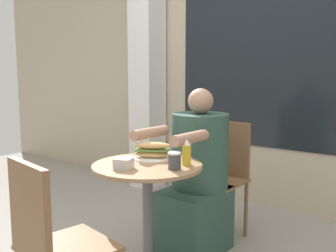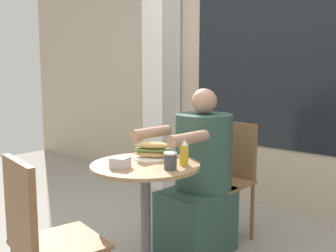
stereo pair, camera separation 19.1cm
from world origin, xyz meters
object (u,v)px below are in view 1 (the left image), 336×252
object	(u,v)px
diner_chair	(223,168)
drink_cup	(175,161)
cafe_table	(148,198)
sandwich_on_plate	(152,151)
empty_chair_across	(49,237)
seated_diner	(197,183)
condiment_bottle	(186,152)

from	to	relation	value
diner_chair	drink_cup	xyz separation A→B (m)	(0.19, -0.87, 0.25)
cafe_table	sandwich_on_plate	world-z (taller)	sandwich_on_plate
cafe_table	empty_chair_across	bearing A→B (deg)	-89.81
seated_diner	empty_chair_across	world-z (taller)	seated_diner
diner_chair	empty_chair_across	world-z (taller)	same
cafe_table	sandwich_on_plate	size ratio (longest dim) A/B	3.09
diner_chair	sandwich_on_plate	bearing A→B (deg)	85.44
empty_chair_across	seated_diner	bearing A→B (deg)	99.93
seated_diner	empty_chair_across	distance (m)	1.20
condiment_bottle	empty_chair_across	bearing A→B (deg)	-102.80
diner_chair	empty_chair_across	size ratio (longest dim) A/B	1.00
diner_chair	sandwich_on_plate	distance (m)	0.79
seated_diner	empty_chair_across	xyz separation A→B (m)	(-0.00, -1.20, 0.04)
cafe_table	sandwich_on_plate	distance (m)	0.28
drink_cup	condiment_bottle	world-z (taller)	condiment_bottle
cafe_table	diner_chair	world-z (taller)	diner_chair
seated_diner	drink_cup	bearing A→B (deg)	111.36
seated_diner	sandwich_on_plate	distance (m)	0.49
sandwich_on_plate	condiment_bottle	size ratio (longest dim) A/B	1.57
empty_chair_across	condiment_bottle	distance (m)	0.87
diner_chair	seated_diner	distance (m)	0.35
seated_diner	sandwich_on_plate	xyz separation A→B (m)	(-0.07, -0.39, 0.28)
empty_chair_across	sandwich_on_plate	bearing A→B (deg)	104.92
cafe_table	seated_diner	xyz separation A→B (m)	(0.00, 0.52, -0.03)
empty_chair_across	sandwich_on_plate	size ratio (longest dim) A/B	3.73
diner_chair	condiment_bottle	bearing A→B (deg)	104.61
seated_diner	sandwich_on_plate	bearing A→B (deg)	80.82
cafe_table	diner_chair	xyz separation A→B (m)	(0.01, 0.87, 0.00)
diner_chair	drink_cup	world-z (taller)	diner_chair
condiment_bottle	drink_cup	bearing A→B (deg)	-86.17
cafe_table	diner_chair	bearing A→B (deg)	89.64
cafe_table	empty_chair_across	distance (m)	0.68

